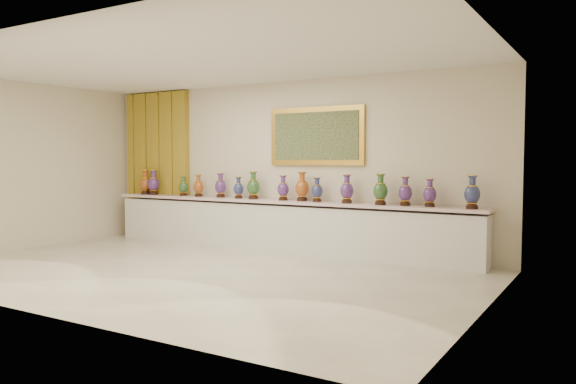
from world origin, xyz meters
name	(u,v)px	position (x,y,z in m)	size (l,w,h in m)	color
ground	(194,273)	(0.00, 0.00, 0.00)	(8.00, 8.00, 0.00)	beige
room	(180,161)	(-2.44, 2.44, 1.58)	(8.00, 8.00, 8.00)	beige
counter	(278,226)	(0.00, 2.27, 0.44)	(7.28, 0.48, 0.90)	white
vase_0	(145,183)	(-3.17, 2.22, 1.12)	(0.24, 0.24, 0.50)	black
vase_1	(153,184)	(-2.95, 2.23, 1.12)	(0.29, 0.29, 0.50)	black
vase_2	(183,187)	(-2.20, 2.28, 1.08)	(0.24, 0.24, 0.39)	black
vase_3	(199,187)	(-1.79, 2.25, 1.09)	(0.26, 0.26, 0.42)	black
vase_4	(221,186)	(-1.28, 2.28, 1.11)	(0.23, 0.23, 0.46)	black
vase_5	(239,189)	(-0.83, 2.24, 1.08)	(0.24, 0.24, 0.40)	black
vase_6	(253,187)	(-0.50, 2.24, 1.12)	(0.28, 0.28, 0.50)	black
vase_7	(283,189)	(0.12, 2.25, 1.10)	(0.23, 0.23, 0.44)	black
vase_8	(302,188)	(0.49, 2.28, 1.13)	(0.25, 0.25, 0.51)	black
vase_9	(317,191)	(0.79, 2.26, 1.09)	(0.25, 0.25, 0.42)	black
vase_10	(347,190)	(1.35, 2.25, 1.11)	(0.24, 0.24, 0.47)	black
vase_11	(381,191)	(1.95, 2.22, 1.12)	(0.23, 0.23, 0.50)	black
vase_12	(405,192)	(2.34, 2.26, 1.10)	(0.27, 0.27, 0.46)	black
vase_13	(430,194)	(2.72, 2.26, 1.09)	(0.24, 0.24, 0.43)	black
vase_14	(472,194)	(3.36, 2.21, 1.12)	(0.25, 0.25, 0.49)	black
label_card	(185,196)	(-2.03, 2.13, 0.90)	(0.10, 0.06, 0.00)	white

